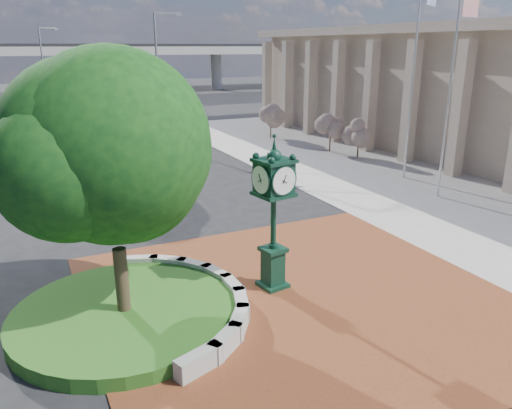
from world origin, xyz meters
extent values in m
plane|color=black|center=(0.00, 0.00, 0.00)|extent=(200.00, 200.00, 0.00)
cube|color=brown|center=(0.00, -1.00, 0.02)|extent=(12.00, 12.00, 0.04)
cube|color=#9E9B93|center=(16.00, 10.00, 0.02)|extent=(20.00, 50.00, 0.04)
cube|color=#9E9B93|center=(-3.91, -3.01, 0.27)|extent=(1.29, 0.76, 0.54)
cube|color=#9E9B93|center=(-3.05, -2.54, 0.27)|extent=(1.20, 1.04, 0.54)
cube|color=#9E9B93|center=(-2.38, -1.84, 0.27)|extent=(1.00, 1.22, 0.54)
cube|color=#9E9B93|center=(-1.95, -0.96, 0.27)|extent=(0.71, 1.30, 0.54)
cube|color=#9E9B93|center=(-1.80, 0.00, 0.27)|extent=(0.35, 1.25, 0.54)
cube|color=#9E9B93|center=(-1.95, 0.96, 0.27)|extent=(0.71, 1.30, 0.54)
cube|color=#9E9B93|center=(-2.38, 1.84, 0.27)|extent=(1.00, 1.22, 0.54)
cube|color=#9E9B93|center=(-3.05, 2.54, 0.27)|extent=(1.20, 1.04, 0.54)
cube|color=#9E9B93|center=(-3.91, 3.01, 0.27)|extent=(1.29, 0.76, 0.54)
cylinder|color=#164F16|center=(-5.00, 0.00, 0.20)|extent=(6.10, 6.10, 0.40)
cube|color=tan|center=(24.00, 12.00, 4.00)|extent=(15.00, 42.00, 8.00)
cube|color=black|center=(16.80, 12.00, 4.00)|extent=(0.30, 40.00, 5.50)
cube|color=#9E9B93|center=(0.00, 70.00, 6.50)|extent=(90.00, 12.00, 1.20)
cube|color=black|center=(0.00, 70.00, 7.30)|extent=(90.00, 12.00, 0.40)
cylinder|color=#9E9B93|center=(5.00, 70.00, 3.00)|extent=(1.80, 1.80, 6.00)
cylinder|color=#9E9B93|center=(25.00, 70.00, 3.00)|extent=(1.80, 1.80, 6.00)
cylinder|color=#38281C|center=(-5.00, 0.00, 1.08)|extent=(0.36, 0.36, 2.17)
sphere|color=#0E3612|center=(-5.00, 0.00, 3.73)|extent=(5.20, 5.20, 5.20)
cylinder|color=#38281C|center=(-4.00, 18.00, 0.96)|extent=(0.36, 0.36, 1.92)
sphere|color=#0E3612|center=(-4.00, 18.00, 3.25)|extent=(4.40, 4.40, 4.40)
cube|color=black|center=(-0.39, 0.07, 0.08)|extent=(0.93, 0.93, 0.16)
cube|color=black|center=(-0.39, 0.07, 0.70)|extent=(0.64, 0.64, 1.11)
cube|color=black|center=(-0.39, 0.07, 1.29)|extent=(0.81, 0.81, 0.12)
cylinder|color=black|center=(-0.39, 0.07, 2.20)|extent=(0.17, 0.17, 1.71)
cube|color=black|center=(-0.39, 0.07, 3.57)|extent=(1.04, 1.04, 0.90)
cylinder|color=white|center=(-0.31, -0.39, 3.57)|extent=(0.80, 0.20, 0.80)
cylinder|color=white|center=(-0.48, 0.54, 3.57)|extent=(0.80, 0.20, 0.80)
cylinder|color=white|center=(-0.86, -0.01, 3.57)|extent=(0.20, 0.80, 0.80)
cylinder|color=white|center=(0.07, 0.15, 3.57)|extent=(0.20, 0.80, 0.80)
sphere|color=black|center=(-0.39, 0.07, 4.19)|extent=(0.44, 0.44, 0.44)
cone|color=black|center=(-0.39, 0.07, 4.52)|extent=(0.18, 0.18, 0.50)
imported|color=#500B18|center=(0.87, 37.01, 0.74)|extent=(2.64, 4.63, 1.49)
cylinder|color=silver|center=(11.57, 5.18, 4.82)|extent=(0.12, 0.12, 9.65)
plane|color=red|center=(12.30, 5.18, 8.97)|extent=(1.39, 0.39, 1.45)
cylinder|color=silver|center=(12.63, 8.85, 5.26)|extent=(0.13, 0.13, 10.51)
cylinder|color=slate|center=(2.92, 25.11, 4.74)|extent=(0.17, 0.17, 9.48)
cube|color=slate|center=(3.87, 25.10, 9.48)|extent=(1.90, 0.18, 0.13)
cube|color=slate|center=(4.72, 25.09, 9.38)|extent=(0.53, 0.27, 0.16)
cylinder|color=slate|center=(-3.91, 42.21, 4.44)|extent=(0.16, 0.16, 8.87)
cube|color=slate|center=(-3.09, 42.54, 8.87)|extent=(1.70, 0.79, 0.12)
cube|color=slate|center=(-2.35, 42.83, 8.77)|extent=(0.55, 0.41, 0.15)
cylinder|color=#38281C|center=(13.60, 14.52, 0.60)|extent=(0.10, 0.10, 1.20)
sphere|color=#C06095|center=(13.60, 14.52, 1.60)|extent=(1.20, 1.20, 1.20)
cylinder|color=#38281C|center=(12.90, 16.86, 0.60)|extent=(0.10, 0.10, 1.20)
sphere|color=#C06095|center=(12.90, 16.86, 1.60)|extent=(1.20, 1.20, 1.20)
cylinder|color=#38281C|center=(11.66, 23.64, 0.60)|extent=(0.10, 0.10, 1.20)
sphere|color=#C06095|center=(11.66, 23.64, 1.60)|extent=(1.20, 1.20, 1.20)
camera|label=1|loc=(-6.99, -12.46, 7.26)|focal=35.00mm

